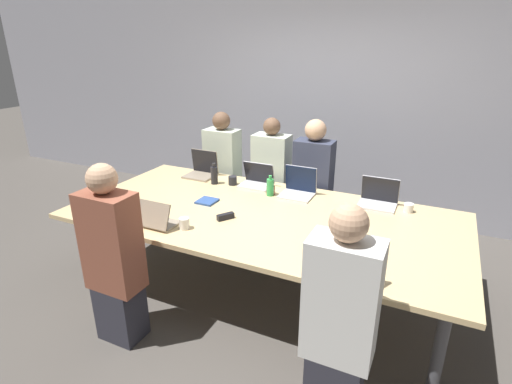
{
  "coord_description": "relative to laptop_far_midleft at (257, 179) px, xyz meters",
  "views": [
    {
      "loc": [
        1.32,
        -2.91,
        2.17
      ],
      "look_at": [
        -0.11,
        0.1,
        0.89
      ],
      "focal_mm": 28.0,
      "sensor_mm": 36.0,
      "label": 1
    }
  ],
  "objects": [
    {
      "name": "person_far_midleft",
      "position": [
        -0.02,
        0.4,
        -0.15
      ],
      "size": [
        0.4,
        0.24,
        1.38
      ],
      "color": "#2D2D38",
      "rests_on": "ground_plane"
    },
    {
      "name": "conference_table",
      "position": [
        0.35,
        -0.63,
        -0.12
      ],
      "size": [
        3.38,
        1.62,
        0.74
      ],
      "color": "#D6B77F",
      "rests_on": "ground_plane"
    },
    {
      "name": "cup_far_midleft",
      "position": [
        -0.24,
        -0.09,
        -0.02
      ],
      "size": [
        0.09,
        0.09,
        0.09
      ],
      "color": "#232328",
      "rests_on": "conference_table"
    },
    {
      "name": "laptop_near_right",
      "position": [
        1.27,
        -1.31,
        -0.0
      ],
      "size": [
        0.37,
        0.23,
        0.23
      ],
      "rotation": [
        0.0,
        0.0,
        3.14
      ],
      "color": "#333338",
      "rests_on": "conference_table"
    },
    {
      "name": "person_far_center",
      "position": [
        0.49,
        0.36,
        -0.12
      ],
      "size": [
        0.4,
        0.24,
        1.41
      ],
      "color": "#2D2D38",
      "rests_on": "ground_plane"
    },
    {
      "name": "laptop_far_left",
      "position": [
        -0.69,
        0.03,
        0.01
      ],
      "size": [
        0.32,
        0.27,
        0.28
      ],
      "color": "gray",
      "rests_on": "conference_table"
    },
    {
      "name": "cup_far_right",
      "position": [
        1.5,
        -0.04,
        -0.03
      ],
      "size": [
        0.08,
        0.08,
        0.08
      ],
      "color": "white",
      "rests_on": "conference_table"
    },
    {
      "name": "laptop_far_midleft",
      "position": [
        0.0,
        0.0,
        0.0
      ],
      "size": [
        0.33,
        0.24,
        0.24
      ],
      "color": "silver",
      "rests_on": "conference_table"
    },
    {
      "name": "notebook",
      "position": [
        -0.23,
        -0.61,
        -0.06
      ],
      "size": [
        0.17,
        0.18,
        0.02
      ],
      "rotation": [
        0.0,
        0.0,
        0.0
      ],
      "color": "#2D4C8C",
      "rests_on": "conference_table"
    },
    {
      "name": "ground_plane",
      "position": [
        0.35,
        -0.63,
        -0.81
      ],
      "size": [
        24.0,
        24.0,
        0.0
      ],
      "primitive_type": "plane",
      "color": "#4C4742"
    },
    {
      "name": "person_near_right",
      "position": [
        1.3,
        -1.67,
        -0.13
      ],
      "size": [
        0.4,
        0.24,
        1.4
      ],
      "rotation": [
        0.0,
        0.0,
        3.14
      ],
      "color": "#2D2D38",
      "rests_on": "ground_plane"
    },
    {
      "name": "cup_far_center",
      "position": [
        0.23,
        -0.17,
        -0.03
      ],
      "size": [
        0.09,
        0.09,
        0.09
      ],
      "color": "brown",
      "rests_on": "conference_table"
    },
    {
      "name": "laptop_far_center",
      "position": [
        0.48,
        -0.07,
        0.01
      ],
      "size": [
        0.32,
        0.27,
        0.28
      ],
      "color": "silver",
      "rests_on": "conference_table"
    },
    {
      "name": "laptop_near_left",
      "position": [
        -0.34,
        -1.23,
        -0.01
      ],
      "size": [
        0.33,
        0.22,
        0.22
      ],
      "rotation": [
        0.0,
        0.0,
        3.14
      ],
      "color": "gray",
      "rests_on": "conference_table"
    },
    {
      "name": "stapler",
      "position": [
        0.11,
        -0.87,
        -0.04
      ],
      "size": [
        0.12,
        0.15,
        0.05
      ],
      "rotation": [
        0.0,
        0.0,
        -0.58
      ],
      "color": "black",
      "rests_on": "conference_table"
    },
    {
      "name": "curtain_wall",
      "position": [
        0.35,
        1.46,
        0.59
      ],
      "size": [
        12.0,
        0.06,
        2.8
      ],
      "color": "#9999A3",
      "rests_on": "ground_plane"
    },
    {
      "name": "person_far_left",
      "position": [
        -0.65,
        0.41,
        -0.13
      ],
      "size": [
        0.4,
        0.24,
        1.4
      ],
      "color": "#2D2D38",
      "rests_on": "ground_plane"
    },
    {
      "name": "laptop_far_right",
      "position": [
        1.23,
        0.01,
        0.0
      ],
      "size": [
        0.34,
        0.25,
        0.26
      ],
      "color": "silver",
      "rests_on": "conference_table"
    },
    {
      "name": "person_near_left",
      "position": [
        -0.35,
        -1.7,
        -0.13
      ],
      "size": [
        0.4,
        0.24,
        1.4
      ],
      "rotation": [
        0.0,
        0.0,
        3.14
      ],
      "color": "#2D2D38",
      "rests_on": "ground_plane"
    },
    {
      "name": "cup_near_left",
      "position": [
        -0.1,
        -1.17,
        -0.02
      ],
      "size": [
        0.08,
        0.08,
        0.09
      ],
      "color": "white",
      "rests_on": "conference_table"
    },
    {
      "name": "bottle_far_center",
      "position": [
        0.23,
        -0.2,
        0.02
      ],
      "size": [
        0.07,
        0.07,
        0.2
      ],
      "color": "green",
      "rests_on": "conference_table"
    },
    {
      "name": "bottle_far_left",
      "position": [
        -0.43,
        -0.14,
        0.03
      ],
      "size": [
        0.07,
        0.07,
        0.23
      ],
      "color": "black",
      "rests_on": "conference_table"
    }
  ]
}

